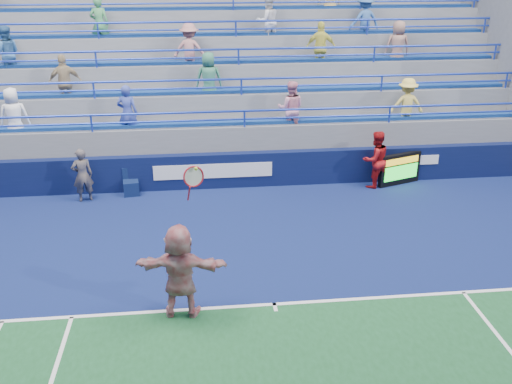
{
  "coord_description": "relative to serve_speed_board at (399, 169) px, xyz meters",
  "views": [
    {
      "loc": [
        -1.46,
        -9.85,
        6.81
      ],
      "look_at": [
        -0.11,
        2.5,
        1.5
      ],
      "focal_mm": 40.0,
      "sensor_mm": 36.0,
      "label": 1
    }
  ],
  "objects": [
    {
      "name": "ball_girl",
      "position": [
        -0.84,
        -0.11,
        0.39
      ],
      "size": [
        1.04,
        0.92,
        1.79
      ],
      "primitive_type": "imported",
      "rotation": [
        0.0,
        0.0,
        3.47
      ],
      "color": "#AA1316",
      "rests_on": "ground"
    },
    {
      "name": "tennis_player",
      "position": [
        -6.67,
        -6.21,
        0.49
      ],
      "size": [
        1.9,
        0.84,
        3.18
      ],
      "color": "silver",
      "rests_on": "ground"
    },
    {
      "name": "ground",
      "position": [
        -4.78,
        -6.12,
        -0.51
      ],
      "size": [
        120.0,
        120.0,
        0.0
      ],
      "primitive_type": "plane",
      "color": "#333538"
    },
    {
      "name": "line_judge",
      "position": [
        -9.55,
        -0.24,
        0.3
      ],
      "size": [
        0.68,
        0.55,
        1.61
      ],
      "primitive_type": "imported",
      "rotation": [
        0.0,
        0.0,
        3.45
      ],
      "color": "#141D37",
      "rests_on": "ground"
    },
    {
      "name": "serve_speed_board",
      "position": [
        0.0,
        0.0,
        0.0
      ],
      "size": [
        1.43,
        0.63,
        1.01
      ],
      "color": "black",
      "rests_on": "ground"
    },
    {
      "name": "sponsor_wall",
      "position": [
        -4.77,
        0.38,
        0.04
      ],
      "size": [
        18.0,
        0.32,
        1.1
      ],
      "color": "#0A133A",
      "rests_on": "ground"
    },
    {
      "name": "bleacher_stand",
      "position": [
        -4.78,
        4.15,
        1.04
      ],
      "size": [
        18.0,
        5.6,
        6.13
      ],
      "color": "slate",
      "rests_on": "ground"
    },
    {
      "name": "judge_chair",
      "position": [
        -8.24,
        0.08,
        -0.25
      ],
      "size": [
        0.5,
        0.51,
        0.8
      ],
      "color": "#0D1B42",
      "rests_on": "ground"
    }
  ]
}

